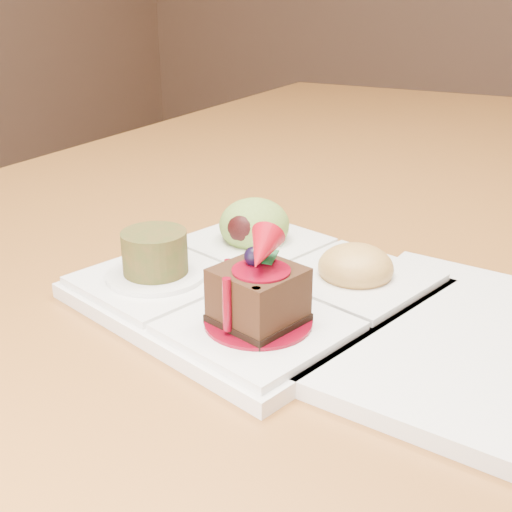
% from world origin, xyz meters
% --- Properties ---
extents(dining_table, '(1.00, 1.80, 0.75)m').
position_xyz_m(dining_table, '(0.00, 0.00, 0.68)').
color(dining_table, brown).
rests_on(dining_table, ground).
extents(sampler_plate, '(0.29, 0.29, 0.09)m').
position_xyz_m(sampler_plate, '(0.01, -0.29, 0.77)').
color(sampler_plate, white).
rests_on(sampler_plate, dining_table).
extents(second_plate, '(0.26, 0.26, 0.01)m').
position_xyz_m(second_plate, '(0.20, -0.30, 0.76)').
color(second_plate, white).
rests_on(second_plate, dining_table).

